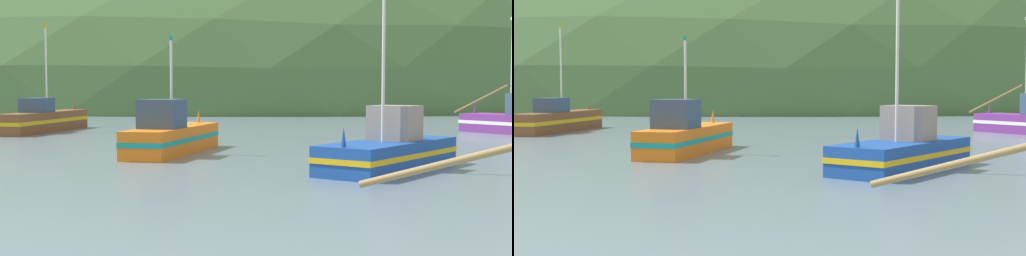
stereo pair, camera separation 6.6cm
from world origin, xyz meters
TOP-DOWN VIEW (x-y plane):
  - hill_far_center at (-10.14, 151.22)m, footprint 197.17×157.74m
  - fishing_boat_brown at (-18.53, 47.53)m, footprint 3.25×11.19m
  - fishing_boat_orange at (-7.01, 31.61)m, footprint 3.78×8.94m
  - fishing_boat_blue at (2.41, 25.26)m, footprint 6.52×7.66m

SIDE VIEW (x-z plane):
  - hill_far_center at x=-10.14m, z-range -40.79..40.79m
  - fishing_boat_blue at x=2.41m, z-range -2.90..4.38m
  - fishing_boat_orange at x=-7.01m, z-range -1.97..3.70m
  - fishing_boat_brown at x=-18.53m, z-range -2.98..4.72m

